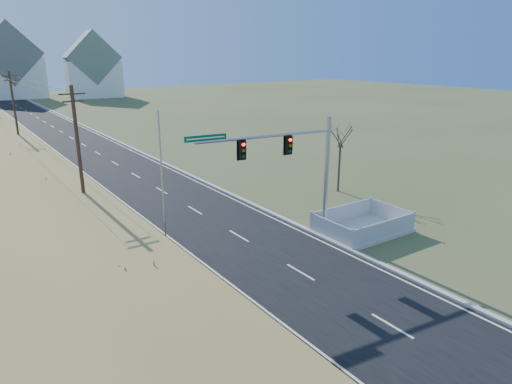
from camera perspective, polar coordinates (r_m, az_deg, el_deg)
name	(u,v)px	position (r m, az deg, el deg)	size (l,w,h in m)	color
ground	(277,260)	(25.91, 2.70, -8.44)	(260.00, 260.00, 0.00)	#465227
road	(65,134)	(70.86, -22.82, 6.72)	(8.00, 180.00, 0.06)	black
curb	(94,131)	(71.80, -19.59, 7.24)	(0.30, 180.00, 0.18)	#B2AFA8
utility_pole_near	(78,147)	(35.00, -21.34, 5.26)	(1.80, 0.26, 9.00)	#422D1E
utility_pole_mid	(14,107)	(64.30, -27.99, 9.35)	(1.80, 0.26, 9.00)	#422D1E
condo_n	(9,67)	(131.56, -28.47, 13.56)	(15.27, 10.20, 18.54)	white
condo_ne	(93,70)	(127.28, -19.71, 14.18)	(14.12, 10.51, 16.52)	white
traffic_signal_mast	(301,167)	(27.39, 5.66, 3.10)	(9.35, 1.47, 7.49)	#9EA0A5
fence_enclosure	(362,228)	(30.35, 13.08, -4.40)	(5.83, 4.02, 1.32)	#B7B5AD
open_sign	(314,226)	(29.83, 7.27, -4.28)	(0.54, 0.19, 0.67)	white
flagpole	(163,194)	(27.13, -11.54, -0.26)	(0.36, 0.36, 8.09)	#B7B5AD
bare_tree	(341,135)	(37.70, 10.57, 7.07)	(2.24, 2.24, 5.93)	#4C3F33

